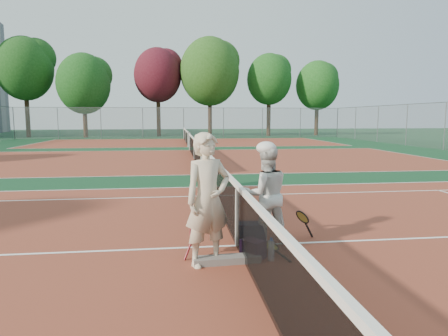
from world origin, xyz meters
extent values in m
plane|color=#0E351C|center=(0.00, 0.00, 0.00)|extent=(130.00, 130.00, 0.00)
cube|color=brown|center=(0.00, 0.00, 0.00)|extent=(23.77, 10.97, 0.01)
cube|color=brown|center=(0.00, 13.50, 0.00)|extent=(23.77, 10.97, 0.01)
cube|color=brown|center=(0.00, 27.00, 0.00)|extent=(23.77, 10.97, 0.01)
imported|color=beige|center=(-0.53, -0.76, 0.92)|extent=(0.79, 0.67, 1.85)
imported|color=silver|center=(0.49, 0.11, 0.80)|extent=(0.81, 0.65, 1.60)
cube|color=black|center=(0.26, 0.08, 0.17)|extent=(0.47, 0.35, 0.34)
cube|color=black|center=(0.15, -0.57, 0.13)|extent=(0.39, 0.40, 0.27)
cube|color=#635D59|center=(-0.26, -0.74, 0.05)|extent=(0.97, 0.28, 0.10)
cylinder|color=#C9E7FF|center=(0.38, -0.73, 0.15)|extent=(0.09, 0.09, 0.30)
cylinder|color=#382314|center=(-15.91, 37.47, 2.78)|extent=(0.44, 0.44, 5.57)
ellipsoid|color=#144012|center=(-15.91, 37.47, 6.96)|extent=(5.60, 5.60, 6.44)
cylinder|color=#382314|center=(-9.99, 36.53, 2.18)|extent=(0.44, 0.44, 4.36)
ellipsoid|color=#134414|center=(-9.99, 36.53, 5.45)|extent=(5.34, 5.34, 6.14)
cylinder|color=#382314|center=(-2.60, 37.94, 2.61)|extent=(0.44, 0.44, 5.22)
ellipsoid|color=#460F1A|center=(-2.60, 37.94, 6.53)|extent=(5.04, 5.04, 5.79)
cylinder|color=#382314|center=(2.91, 37.02, 2.75)|extent=(0.44, 0.44, 5.51)
ellipsoid|color=#204C15|center=(2.91, 37.02, 6.88)|extent=(6.30, 6.30, 7.24)
cylinder|color=#382314|center=(9.53, 37.72, 2.49)|extent=(0.44, 0.44, 4.97)
ellipsoid|color=#164B15|center=(9.53, 37.72, 6.22)|extent=(4.89, 4.89, 5.62)
cylinder|color=#382314|center=(15.25, 38.18, 2.26)|extent=(0.44, 0.44, 4.51)
ellipsoid|color=#174F16|center=(15.25, 38.18, 5.64)|extent=(4.83, 4.83, 5.55)
camera|label=1|loc=(-0.97, -6.10, 2.04)|focal=32.00mm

